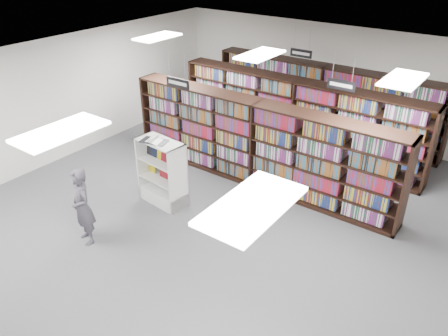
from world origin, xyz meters
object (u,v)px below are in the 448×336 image
Objects in this scene: shopper at (82,207)px; bookshelf_row_near at (257,144)px; endcap_display at (164,182)px; open_book at (154,140)px.

bookshelf_row_near is at bearing 86.56° from shopper.
open_book is (-0.10, -0.12, 1.06)m from endcap_display.
bookshelf_row_near is at bearing 63.27° from endcap_display.
shopper is at bearing -92.06° from endcap_display.
shopper is at bearing -110.71° from bookshelf_row_near.
shopper is (-0.27, -2.00, 0.30)m from endcap_display.
open_book is (-1.32, -2.05, 0.52)m from bookshelf_row_near.
bookshelf_row_near is 4.34× the size of shopper.
open_book reaches higher than shopper.
bookshelf_row_near is 2.49m from open_book.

